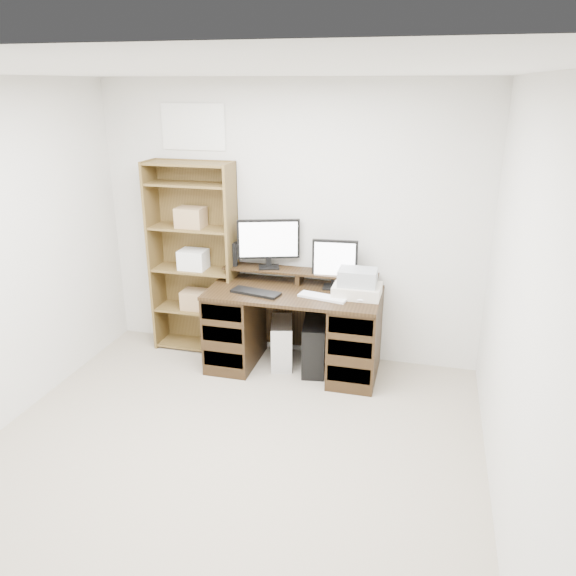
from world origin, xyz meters
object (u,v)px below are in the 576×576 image
at_px(desk, 294,329).
at_px(monitor_small, 335,262).
at_px(tower_silver, 282,343).
at_px(monitor_wide, 268,241).
at_px(printer, 357,290).
at_px(bookshelf, 194,257).
at_px(tower_black, 314,346).

distance_m(desk, monitor_small, 0.70).
bearing_deg(tower_silver, desk, -38.38).
bearing_deg(monitor_wide, desk, -55.54).
relative_size(desk, printer, 3.78).
bearing_deg(bookshelf, tower_black, -8.85).
xyz_separation_m(tower_black, bookshelf, (-1.20, 0.19, 0.69)).
distance_m(desk, tower_black, 0.24).
xyz_separation_m(printer, tower_silver, (-0.67, 0.05, -0.59)).
xyz_separation_m(monitor_small, bookshelf, (-1.34, 0.04, -0.07)).
xyz_separation_m(printer, tower_black, (-0.36, 0.02, -0.57)).
bearing_deg(desk, tower_black, 8.09).
distance_m(printer, bookshelf, 1.58).
bearing_deg(monitor_small, tower_black, -138.57).
xyz_separation_m(desk, monitor_wide, (-0.29, 0.22, 0.73)).
distance_m(desk, tower_silver, 0.23).
distance_m(tower_black, bookshelf, 1.39).
relative_size(monitor_wide, bookshelf, 0.30).
bearing_deg(printer, tower_black, 177.91).
bearing_deg(tower_black, tower_silver, 165.84).
relative_size(monitor_wide, monitor_small, 1.26).
height_order(tower_silver, bookshelf, bookshelf).
height_order(monitor_wide, tower_black, monitor_wide).
distance_m(monitor_small, bookshelf, 1.34).
relative_size(desk, monitor_wide, 2.77).
bearing_deg(bookshelf, desk, -11.85).
height_order(monitor_small, bookshelf, bookshelf).
bearing_deg(desk, bookshelf, 168.15).
distance_m(monitor_wide, monitor_small, 0.63).
xyz_separation_m(monitor_wide, tower_silver, (0.17, -0.17, -0.91)).
distance_m(desk, monitor_wide, 0.82).
relative_size(tower_silver, bookshelf, 0.23).
height_order(monitor_wide, bookshelf, bookshelf).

